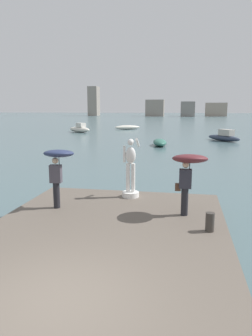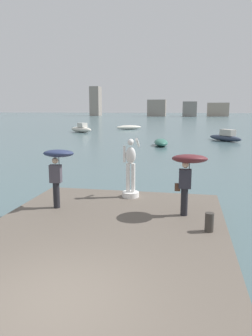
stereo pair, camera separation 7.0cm
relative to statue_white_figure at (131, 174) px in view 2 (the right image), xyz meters
name	(u,v)px [view 2 (the right image)]	position (x,y,z in m)	size (l,w,h in m)	color
ground_plane	(172,135)	(-0.14, 33.10, -1.30)	(400.00, 400.00, 0.00)	#4C666B
pier	(93,252)	(-0.14, -4.52, -1.10)	(6.81, 10.75, 0.40)	#60564C
statue_white_figure	(131,174)	(0.00, 0.00, 0.00)	(0.64, 0.88, 2.25)	white
onlooker_left	(58,162)	(-2.14, -1.79, 0.68)	(1.07, 1.09, 2.04)	black
onlooker_right	(188,166)	(2.12, -1.78, 0.68)	(1.12, 1.14, 2.01)	black
mooring_bollard	(209,222)	(2.73, -3.07, -0.64)	(0.24, 0.24, 0.53)	#38332D
boat_near	(226,137)	(6.29, 26.55, -0.82)	(3.85, 4.58, 1.34)	#2D384C
boat_mid	(81,129)	(-14.16, 36.14, -0.77)	(4.54, 3.59, 1.45)	silver
boat_far	(129,127)	(-8.19, 44.42, -0.94)	(4.57, 3.24, 0.73)	silver
boat_leftward	(161,142)	(-0.55, 20.51, -0.96)	(1.85, 3.70, 0.68)	#336B5B
distant_skyline	(178,107)	(-2.70, 135.94, 2.97)	(85.32, 12.80, 13.52)	gray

